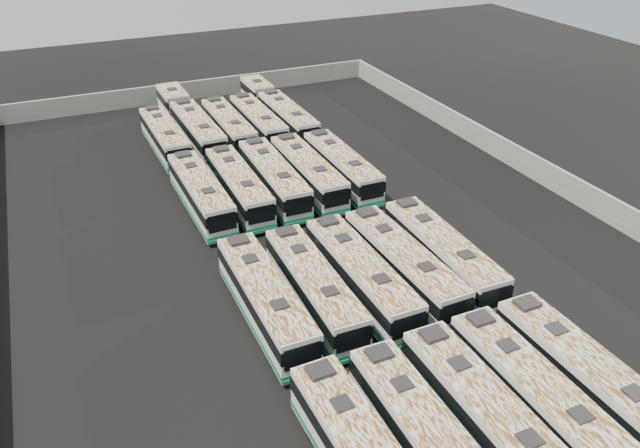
{
  "coord_description": "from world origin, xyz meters",
  "views": [
    {
      "loc": [
        -15.92,
        -36.17,
        24.56
      ],
      "look_at": [
        0.32,
        0.03,
        1.6
      ],
      "focal_mm": 35.0,
      "sensor_mm": 36.0,
      "label": 1
    }
  ],
  "objects_px": {
    "bus_front_right": "(537,399)",
    "bus_midback_right": "(308,173)",
    "bus_midback_far_left": "(201,193)",
    "bus_midfront_far_left": "(265,300)",
    "bus_midfront_right": "(403,265)",
    "bus_midfront_far_right": "(442,254)",
    "bus_front_center": "(488,421)",
    "bus_midfront_center": "(361,276)",
    "bus_midback_far_right": "(342,167)",
    "bus_back_center": "(229,127)",
    "bus_front_far_right": "(587,380)",
    "bus_midback_left": "(239,186)",
    "bus_midfront_left": "(314,287)",
    "bus_midback_center": "(274,178)",
    "bus_back_left": "(189,121)",
    "bus_back_right": "(258,123)",
    "bus_front_left": "(428,443)",
    "bus_back_far_right": "(277,110)",
    "bus_back_far_left": "(165,137)"
  },
  "relations": [
    {
      "from": "bus_front_left",
      "to": "bus_front_far_right",
      "type": "distance_m",
      "value": 9.6
    },
    {
      "from": "bus_front_left",
      "to": "bus_midfront_far_right",
      "type": "height_order",
      "value": "bus_midfront_far_right"
    },
    {
      "from": "bus_midback_far_left",
      "to": "bus_midback_left",
      "type": "height_order",
      "value": "bus_midback_far_left"
    },
    {
      "from": "bus_front_far_right",
      "to": "bus_back_center",
      "type": "height_order",
      "value": "bus_front_far_right"
    },
    {
      "from": "bus_midback_far_left",
      "to": "bus_back_far_right",
      "type": "bearing_deg",
      "value": 50.73
    },
    {
      "from": "bus_midfront_left",
      "to": "bus_midback_far_left",
      "type": "distance_m",
      "value": 15.75
    },
    {
      "from": "bus_midback_far_left",
      "to": "bus_midfront_far_left",
      "type": "bearing_deg",
      "value": -91.31
    },
    {
      "from": "bus_front_center",
      "to": "bus_midback_left",
      "type": "bearing_deg",
      "value": 96.01
    },
    {
      "from": "bus_front_center",
      "to": "bus_midback_far_left",
      "type": "xyz_separation_m",
      "value": [
        -6.35,
        28.7,
        -0.03
      ]
    },
    {
      "from": "bus_midback_right",
      "to": "bus_midback_far_right",
      "type": "xyz_separation_m",
      "value": [
        3.17,
        -0.08,
        -0.03
      ]
    },
    {
      "from": "bus_midback_far_right",
      "to": "bus_midfront_right",
      "type": "bearing_deg",
      "value": -100.94
    },
    {
      "from": "bus_front_far_right",
      "to": "bus_back_right",
      "type": "bearing_deg",
      "value": 93.89
    },
    {
      "from": "bus_midfront_far_left",
      "to": "bus_back_center",
      "type": "bearing_deg",
      "value": 77.24
    },
    {
      "from": "bus_front_far_right",
      "to": "bus_midfront_left",
      "type": "relative_size",
      "value": 1.02
    },
    {
      "from": "bus_midback_center",
      "to": "bus_midfront_far_left",
      "type": "bearing_deg",
      "value": -111.02
    },
    {
      "from": "bus_front_left",
      "to": "bus_midback_center",
      "type": "xyz_separation_m",
      "value": [
        3.21,
        28.71,
        0.05
      ]
    },
    {
      "from": "bus_midfront_center",
      "to": "bus_midback_right",
      "type": "xyz_separation_m",
      "value": [
        3.01,
        15.61,
        -0.02
      ]
    },
    {
      "from": "bus_front_center",
      "to": "bus_midback_left",
      "type": "distance_m",
      "value": 28.83
    },
    {
      "from": "bus_midback_far_right",
      "to": "bus_back_center",
      "type": "relative_size",
      "value": 1.0
    },
    {
      "from": "bus_midback_far_left",
      "to": "bus_back_right",
      "type": "bearing_deg",
      "value": 53.26
    },
    {
      "from": "bus_front_left",
      "to": "bus_midfront_right",
      "type": "height_order",
      "value": "bus_midfront_right"
    },
    {
      "from": "bus_front_far_right",
      "to": "bus_midfront_right",
      "type": "height_order",
      "value": "bus_midfront_right"
    },
    {
      "from": "bus_midfront_right",
      "to": "bus_midfront_far_right",
      "type": "bearing_deg",
      "value": 0.98
    },
    {
      "from": "bus_midfront_right",
      "to": "bus_midfront_far_right",
      "type": "distance_m",
      "value": 3.15
    },
    {
      "from": "bus_front_far_right",
      "to": "bus_midfront_far_right",
      "type": "distance_m",
      "value": 13.1
    },
    {
      "from": "bus_back_center",
      "to": "bus_back_far_right",
      "type": "xyz_separation_m",
      "value": [
        6.28,
        2.87,
        0.0
      ]
    },
    {
      "from": "bus_midback_center",
      "to": "bus_midback_far_right",
      "type": "distance_m",
      "value": 6.26
    },
    {
      "from": "bus_back_left",
      "to": "bus_midback_left",
      "type": "bearing_deg",
      "value": -91.0
    },
    {
      "from": "bus_back_left",
      "to": "bus_back_center",
      "type": "bearing_deg",
      "value": -45.93
    },
    {
      "from": "bus_front_right",
      "to": "bus_midback_right",
      "type": "distance_m",
      "value": 28.58
    },
    {
      "from": "bus_back_center",
      "to": "bus_midback_center",
      "type": "bearing_deg",
      "value": -90.46
    },
    {
      "from": "bus_midfront_left",
      "to": "bus_midfront_far_right",
      "type": "distance_m",
      "value": 9.46
    },
    {
      "from": "bus_front_center",
      "to": "bus_back_far_right",
      "type": "height_order",
      "value": "bus_front_center"
    },
    {
      "from": "bus_back_far_right",
      "to": "bus_back_far_left",
      "type": "bearing_deg",
      "value": -167.17
    },
    {
      "from": "bus_midfront_center",
      "to": "bus_midfront_far_right",
      "type": "distance_m",
      "value": 6.25
    },
    {
      "from": "bus_back_center",
      "to": "bus_midfront_far_right",
      "type": "bearing_deg",
      "value": -77.89
    },
    {
      "from": "bus_front_right",
      "to": "bus_midfront_right",
      "type": "xyz_separation_m",
      "value": [
        0.05,
        12.95,
        0.02
      ]
    },
    {
      "from": "bus_midback_far_right",
      "to": "bus_back_center",
      "type": "height_order",
      "value": "bus_midback_far_right"
    },
    {
      "from": "bus_midfront_far_left",
      "to": "bus_back_far_left",
      "type": "height_order",
      "value": "bus_midfront_far_left"
    },
    {
      "from": "bus_midfront_far_left",
      "to": "bus_midback_far_right",
      "type": "height_order",
      "value": "bus_midfront_far_left"
    },
    {
      "from": "bus_midback_right",
      "to": "bus_back_far_right",
      "type": "relative_size",
      "value": 0.66
    },
    {
      "from": "bus_midfront_far_left",
      "to": "bus_midfront_far_right",
      "type": "bearing_deg",
      "value": -0.29
    },
    {
      "from": "bus_midfront_far_left",
      "to": "bus_midfront_center",
      "type": "bearing_deg",
      "value": -1.4
    },
    {
      "from": "bus_midfront_center",
      "to": "bus_back_center",
      "type": "relative_size",
      "value": 1.03
    },
    {
      "from": "bus_front_left",
      "to": "bus_front_center",
      "type": "height_order",
      "value": "bus_front_center"
    },
    {
      "from": "bus_midfront_right",
      "to": "bus_back_right",
      "type": "relative_size",
      "value": 1.04
    },
    {
      "from": "bus_front_center",
      "to": "bus_midfront_center",
      "type": "relative_size",
      "value": 1.0
    },
    {
      "from": "bus_front_left",
      "to": "bus_midback_far_left",
      "type": "xyz_separation_m",
      "value": [
        -3.07,
        28.61,
        0.01
      ]
    },
    {
      "from": "bus_front_right",
      "to": "bus_back_right",
      "type": "height_order",
      "value": "bus_front_right"
    },
    {
      "from": "bus_back_left",
      "to": "bus_midfront_far_right",
      "type": "bearing_deg",
      "value": -74.6
    }
  ]
}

